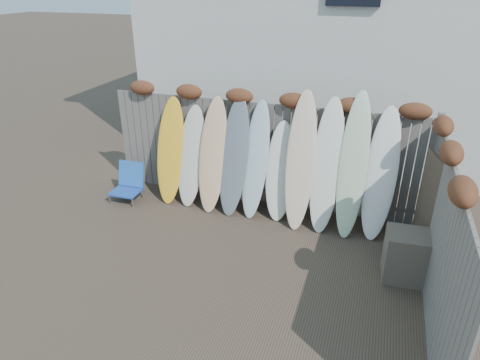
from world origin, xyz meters
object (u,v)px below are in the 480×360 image
(surfboard_0, at_px, (170,151))
(lattice_panel, at_px, (431,216))
(beach_chair, at_px, (129,183))
(wooden_crate, at_px, (407,256))

(surfboard_0, bearing_deg, lattice_panel, -13.18)
(beach_chair, distance_m, wooden_crate, 5.31)
(lattice_panel, xyz_separation_m, surfboard_0, (-4.67, 0.81, 0.14))
(wooden_crate, distance_m, lattice_panel, 0.69)
(beach_chair, distance_m, surfboard_0, 1.10)
(lattice_panel, bearing_deg, beach_chair, 161.20)
(beach_chair, bearing_deg, surfboard_0, 21.00)
(surfboard_0, bearing_deg, wooden_crate, -18.89)
(lattice_panel, distance_m, surfboard_0, 4.74)
(beach_chair, height_order, wooden_crate, wooden_crate)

